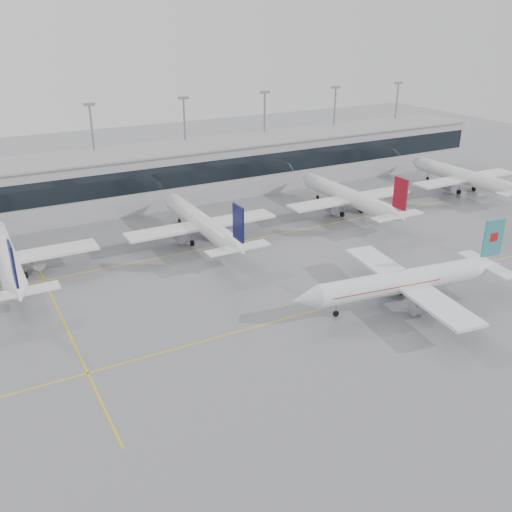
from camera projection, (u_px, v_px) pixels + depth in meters
ground at (295, 316)px, 82.92m from camera, size 320.00×320.00×0.00m
taxi_line_main at (295, 316)px, 82.92m from camera, size 120.00×0.25×0.01m
taxi_line_north at (210, 247)px, 107.16m from camera, size 120.00×0.25×0.01m
taxi_line_cross at (63, 320)px, 81.84m from camera, size 0.25×60.00×0.01m
terminal at (152, 177)px, 130.67m from camera, size 180.00×15.00×12.00m
terminal_glass at (163, 178)px, 123.98m from camera, size 180.00×0.20×5.00m
terminal_roof at (150, 150)px, 128.24m from camera, size 182.00×16.00×0.40m
light_masts at (141, 140)px, 132.63m from camera, size 156.40×1.00×22.60m
air_canada_jet at (406, 281)px, 85.22m from camera, size 36.57×29.46×11.49m
parked_jet_b at (5, 258)px, 93.29m from camera, size 29.64×36.96×11.72m
parked_jet_c at (202, 223)px, 108.69m from camera, size 29.64×36.96×11.72m
parked_jet_d at (349, 197)px, 124.08m from camera, size 29.64×36.96×11.72m
parked_jet_e at (464, 177)px, 139.47m from camera, size 29.64×36.96×11.72m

